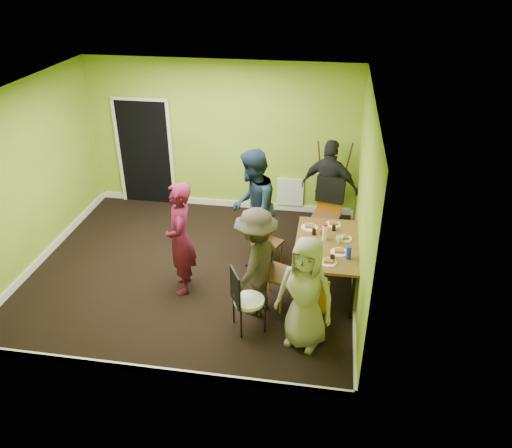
{
  "coord_description": "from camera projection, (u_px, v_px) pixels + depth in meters",
  "views": [
    {
      "loc": [
        2.0,
        -6.31,
        4.47
      ],
      "look_at": [
        1.0,
        0.0,
        0.9
      ],
      "focal_mm": 35.0,
      "sensor_mm": 36.0,
      "label": 1
    }
  ],
  "objects": [
    {
      "name": "glass_back",
      "position": [
        334.0,
        228.0,
        7.44
      ],
      "size": [
        0.06,
        0.06,
        0.09
      ],
      "primitive_type": "cylinder",
      "color": "black",
      "rests_on": "dining_table"
    },
    {
      "name": "person_left_far",
      "position": [
        253.0,
        208.0,
        7.7
      ],
      "size": [
        0.75,
        0.94,
        1.87
      ],
      "primitive_type": "imported",
      "rotation": [
        0.0,
        0.0,
        -1.62
      ],
      "color": "#132231",
      "rests_on": "ground"
    },
    {
      "name": "room_walls",
      "position": [
        189.0,
        212.0,
        7.46
      ],
      "size": [
        5.04,
        4.54,
        2.82
      ],
      "color": "#7FA42A",
      "rests_on": "ground"
    },
    {
      "name": "plate_wall_back",
      "position": [
        344.0,
        239.0,
        7.25
      ],
      "size": [
        0.24,
        0.24,
        0.01
      ],
      "primitive_type": "cylinder",
      "color": "white",
      "rests_on": "dining_table"
    },
    {
      "name": "chair_front_end",
      "position": [
        313.0,
        302.0,
        6.37
      ],
      "size": [
        0.42,
        0.42,
        0.88
      ],
      "rotation": [
        0.0,
        0.0,
        0.16
      ],
      "color": "#BE6D11",
      "rests_on": "ground"
    },
    {
      "name": "blue_bottle",
      "position": [
        349.0,
        253.0,
        6.75
      ],
      "size": [
        0.07,
        0.07,
        0.19
      ],
      "primitive_type": "cylinder",
      "color": "#182CB7",
      "rests_on": "dining_table"
    },
    {
      "name": "plate_far_front",
      "position": [
        328.0,
        262.0,
        6.7
      ],
      "size": [
        0.23,
        0.23,
        0.01
      ],
      "primitive_type": "cylinder",
      "color": "white",
      "rests_on": "dining_table"
    },
    {
      "name": "easel",
      "position": [
        332.0,
        181.0,
        8.98
      ],
      "size": [
        0.62,
        0.58,
        1.55
      ],
      "color": "brown",
      "rests_on": "ground"
    },
    {
      "name": "plate_far_back",
      "position": [
        333.0,
        224.0,
        7.62
      ],
      "size": [
        0.24,
        0.24,
        0.01
      ],
      "primitive_type": "cylinder",
      "color": "white",
      "rests_on": "dining_table"
    },
    {
      "name": "orange_bottle",
      "position": [
        321.0,
        232.0,
        7.35
      ],
      "size": [
        0.04,
        0.04,
        0.08
      ],
      "primitive_type": "cylinder",
      "color": "#BE6D11",
      "rests_on": "dining_table"
    },
    {
      "name": "dining_table",
      "position": [
        327.0,
        246.0,
        7.17
      ],
      "size": [
        0.9,
        1.5,
        0.75
      ],
      "color": "black",
      "rests_on": "ground"
    },
    {
      "name": "person_back_end",
      "position": [
        329.0,
        188.0,
        8.53
      ],
      "size": [
        1.08,
        0.68,
        1.71
      ],
      "primitive_type": "imported",
      "rotation": [
        0.0,
        0.0,
        2.86
      ],
      "color": "black",
      "rests_on": "ground"
    },
    {
      "name": "glass_mid",
      "position": [
        314.0,
        232.0,
        7.33
      ],
      "size": [
        0.06,
        0.06,
        0.09
      ],
      "primitive_type": "cylinder",
      "color": "black",
      "rests_on": "dining_table"
    },
    {
      "name": "chair_left_near",
      "position": [
        270.0,
        265.0,
        6.93
      ],
      "size": [
        0.57,
        0.57,
        1.07
      ],
      "rotation": [
        0.0,
        0.0,
        -1.93
      ],
      "color": "#BE6D11",
      "rests_on": "ground"
    },
    {
      "name": "thermos",
      "position": [
        325.0,
        233.0,
        7.17
      ],
      "size": [
        0.07,
        0.07,
        0.23
      ],
      "primitive_type": "cylinder",
      "color": "white",
      "rests_on": "dining_table"
    },
    {
      "name": "person_standing",
      "position": [
        180.0,
        239.0,
        7.05
      ],
      "size": [
        0.55,
        0.7,
        1.71
      ],
      "primitive_type": "imported",
      "rotation": [
        0.0,
        0.0,
        -1.33
      ],
      "color": "#4F0D26",
      "rests_on": "ground"
    },
    {
      "name": "chair_back_end",
      "position": [
        329.0,
        196.0,
        8.36
      ],
      "size": [
        0.56,
        0.63,
        1.13
      ],
      "rotation": [
        0.0,
        0.0,
        2.93
      ],
      "color": "#BE6D11",
      "rests_on": "ground"
    },
    {
      "name": "person_left_near",
      "position": [
        256.0,
        263.0,
        6.63
      ],
      "size": [
        0.89,
        1.16,
        1.58
      ],
      "primitive_type": "imported",
      "rotation": [
        0.0,
        0.0,
        -1.91
      ],
      "color": "#302920",
      "rests_on": "ground"
    },
    {
      "name": "cup_a",
      "position": [
        312.0,
        245.0,
        7.0
      ],
      "size": [
        0.13,
        0.13,
        0.1
      ],
      "primitive_type": "imported",
      "color": "white",
      "rests_on": "dining_table"
    },
    {
      "name": "plate_near_left",
      "position": [
        310.0,
        227.0,
        7.53
      ],
      "size": [
        0.25,
        0.25,
        0.01
      ],
      "primitive_type": "cylinder",
      "color": "white",
      "rests_on": "dining_table"
    },
    {
      "name": "cup_b",
      "position": [
        340.0,
        239.0,
        7.15
      ],
      "size": [
        0.1,
        0.1,
        0.1
      ],
      "primitive_type": "imported",
      "color": "white",
      "rests_on": "dining_table"
    },
    {
      "name": "plate_wall_front",
      "position": [
        339.0,
        252.0,
        6.92
      ],
      "size": [
        0.24,
        0.24,
        0.01
      ],
      "primitive_type": "cylinder",
      "color": "white",
      "rests_on": "dining_table"
    },
    {
      "name": "glass_front",
      "position": [
        332.0,
        258.0,
        6.72
      ],
      "size": [
        0.07,
        0.07,
        0.09
      ],
      "primitive_type": "cylinder",
      "color": "black",
      "rests_on": "dining_table"
    },
    {
      "name": "chair_bentwood",
      "position": [
        244.0,
        297.0,
        6.43
      ],
      "size": [
        0.5,
        0.49,
        0.93
      ],
      "rotation": [
        0.0,
        0.0,
        -1.07
      ],
      "color": "black",
      "rests_on": "ground"
    },
    {
      "name": "person_front_end",
      "position": [
        306.0,
        294.0,
        6.09
      ],
      "size": [
        0.86,
        0.7,
        1.53
      ],
      "primitive_type": "imported",
      "rotation": [
        0.0,
        0.0,
        -0.32
      ],
      "color": "gray",
      "rests_on": "ground"
    },
    {
      "name": "plate_near_right",
      "position": [
        308.0,
        258.0,
        6.79
      ],
      "size": [
        0.21,
        0.21,
        0.01
      ],
      "primitive_type": "cylinder",
      "color": "white",
      "rests_on": "dining_table"
    },
    {
      "name": "chair_left_far",
      "position": [
        263.0,
        237.0,
        7.75
      ],
      "size": [
        0.5,
        0.5,
        0.93
      ],
      "rotation": [
        0.0,
        0.0,
        -1.97
      ],
      "color": "#BE6D11",
      "rests_on": "ground"
    },
    {
      "name": "ground",
      "position": [
        194.0,
        269.0,
        7.9
      ],
      "size": [
        5.0,
        5.0,
        0.0
      ],
      "primitive_type": "plane",
      "color": "black",
      "rests_on": "ground"
    }
  ]
}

